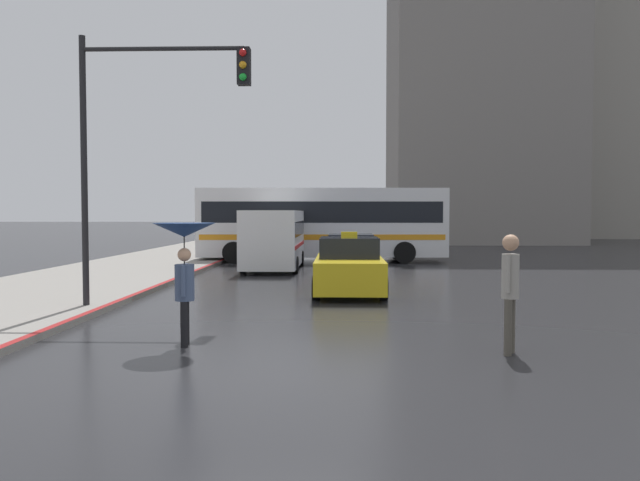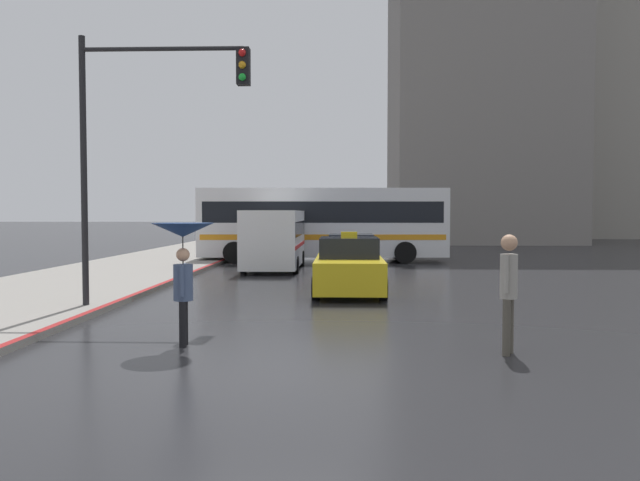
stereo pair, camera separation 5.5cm
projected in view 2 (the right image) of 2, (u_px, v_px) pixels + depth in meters
ground_plane at (270, 370)px, 8.71m from camera, size 300.00×300.00×0.00m
taxi at (349, 268)px, 17.05m from camera, size 1.91×4.15×1.68m
sedan_red at (351, 256)px, 22.38m from camera, size 1.91×4.51×1.44m
ambulance_van at (274, 237)px, 24.20m from camera, size 2.10×5.43×2.29m
city_bus at (323, 221)px, 28.19m from camera, size 11.10×2.98×3.29m
pedestrian_with_umbrella at (183, 248)px, 10.20m from camera, size 1.02×1.02×2.03m
pedestrian_man at (509, 284)px, 9.61m from camera, size 0.36×0.40×1.86m
traffic_light at (147, 121)px, 13.72m from camera, size 3.79×0.38×6.09m
building_tower_near at (479, 36)px, 47.16m from camera, size 12.91×11.64×31.18m
building_tower_far at (591, 46)px, 58.02m from camera, size 14.42×12.34×35.46m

